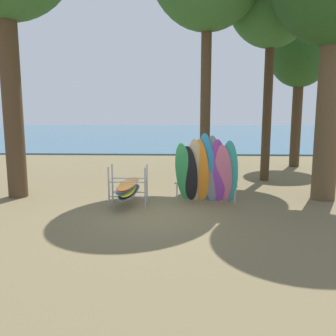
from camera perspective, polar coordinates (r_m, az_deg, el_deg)
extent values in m
plane|color=brown|center=(10.61, -1.88, -7.13)|extent=(80.00, 80.00, 0.00)
cube|color=#38607A|center=(40.99, 1.12, 5.33)|extent=(80.00, 36.00, 0.10)
cylinder|color=#4C3823|center=(13.26, -23.10, 10.71)|extent=(0.63, 0.63, 6.97)
cylinder|color=brown|center=(12.97, 23.65, 8.42)|extent=(0.76, 0.76, 5.93)
cylinder|color=#42301E|center=(19.72, 19.29, 7.10)|extent=(0.50, 0.50, 4.77)
ellipsoid|color=#234C1E|center=(19.90, 19.84, 16.82)|extent=(3.10, 3.10, 3.57)
cylinder|color=#4C3823|center=(14.07, 5.85, 11.04)|extent=(0.38, 0.38, 6.85)
cylinder|color=#42301E|center=(15.55, 15.17, 9.40)|extent=(0.36, 0.36, 6.19)
ellipsoid|color=#339E56|center=(11.59, 2.44, -0.70)|extent=(0.70, 0.92, 1.96)
ellipsoid|color=black|center=(11.58, 3.32, -0.94)|extent=(0.68, 0.85, 1.87)
ellipsoid|color=#C6B289|center=(11.54, 4.20, -0.41)|extent=(0.61, 0.86, 2.10)
ellipsoid|color=orange|center=(11.53, 5.09, -0.48)|extent=(0.70, 0.87, 2.08)
ellipsoid|color=#2D8ED1|center=(11.50, 5.98, -0.07)|extent=(0.71, 0.93, 2.26)
ellipsoid|color=gray|center=(11.50, 6.86, -0.25)|extent=(0.61, 0.78, 2.20)
ellipsoid|color=purple|center=(11.50, 7.75, -0.54)|extent=(0.65, 0.81, 2.09)
ellipsoid|color=pink|center=(11.51, 8.63, -0.94)|extent=(0.72, 0.92, 1.93)
ellipsoid|color=#38B2AD|center=(11.50, 9.52, -0.65)|extent=(0.66, 0.90, 2.06)
cylinder|color=#9EA0A5|center=(12.14, 1.39, -3.64)|extent=(0.04, 0.04, 0.55)
cylinder|color=#9EA0A5|center=(11.88, 10.33, -4.09)|extent=(0.04, 0.04, 0.55)
cylinder|color=#9EA0A5|center=(11.91, 5.83, -2.58)|extent=(2.01, 0.47, 0.04)
cylinder|color=#9EA0A5|center=(11.22, -9.18, -3.02)|extent=(0.05, 0.05, 1.25)
cylinder|color=#9EA0A5|center=(11.06, -3.57, -3.10)|extent=(0.05, 0.05, 1.25)
cylinder|color=#9EA0A5|center=(11.79, -8.61, -2.39)|extent=(0.05, 0.05, 1.25)
cylinder|color=#9EA0A5|center=(11.64, -3.28, -2.46)|extent=(0.05, 0.05, 1.25)
cylinder|color=#9EA0A5|center=(11.19, -6.37, -4.44)|extent=(1.10, 0.04, 0.04)
cylinder|color=#9EA0A5|center=(11.09, -6.41, -2.18)|extent=(1.10, 0.04, 0.04)
cylinder|color=#9EA0A5|center=(11.76, -5.94, -3.74)|extent=(1.10, 0.04, 0.04)
cylinder|color=#9EA0A5|center=(11.67, -5.98, -1.59)|extent=(1.10, 0.04, 0.04)
ellipsoid|color=white|center=(11.46, -6.15, -3.85)|extent=(0.61, 2.12, 0.06)
ellipsoid|color=black|center=(11.45, -6.02, -3.56)|extent=(0.64, 2.13, 0.06)
ellipsoid|color=yellow|center=(11.44, -6.31, -3.26)|extent=(0.58, 2.12, 0.06)
ellipsoid|color=#38B2AD|center=(11.43, -6.45, -2.97)|extent=(0.65, 2.13, 0.06)
ellipsoid|color=pink|center=(11.42, -6.37, -2.67)|extent=(0.62, 2.12, 0.06)
ellipsoid|color=orange|center=(11.40, -6.12, -2.38)|extent=(0.65, 2.13, 0.06)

